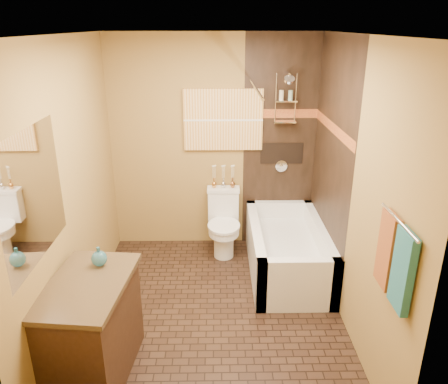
{
  "coord_description": "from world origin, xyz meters",
  "views": [
    {
      "loc": [
        0.04,
        -3.45,
        2.58
      ],
      "look_at": [
        0.1,
        0.4,
        1.09
      ],
      "focal_mm": 35.0,
      "sensor_mm": 36.0,
      "label": 1
    }
  ],
  "objects_px": {
    "sunset_painting": "(223,120)",
    "bathtub": "(287,254)",
    "vanity": "(91,329)",
    "toilet": "(224,223)"
  },
  "relations": [
    {
      "from": "sunset_painting",
      "to": "toilet",
      "type": "xyz_separation_m",
      "value": [
        -0.0,
        -0.25,
        -1.17
      ]
    },
    {
      "from": "vanity",
      "to": "toilet",
      "type": "bearing_deg",
      "value": 67.98
    },
    {
      "from": "sunset_painting",
      "to": "bathtub",
      "type": "distance_m",
      "value": 1.66
    },
    {
      "from": "bathtub",
      "to": "vanity",
      "type": "bearing_deg",
      "value": -139.51
    },
    {
      "from": "bathtub",
      "to": "vanity",
      "type": "relative_size",
      "value": 1.53
    },
    {
      "from": "sunset_painting",
      "to": "bathtub",
      "type": "bearing_deg",
      "value": -46.54
    },
    {
      "from": "sunset_painting",
      "to": "vanity",
      "type": "distance_m",
      "value": 2.68
    },
    {
      "from": "sunset_painting",
      "to": "toilet",
      "type": "distance_m",
      "value": 1.2
    },
    {
      "from": "bathtub",
      "to": "vanity",
      "type": "height_order",
      "value": "vanity"
    },
    {
      "from": "toilet",
      "to": "vanity",
      "type": "bearing_deg",
      "value": -116.71
    }
  ]
}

